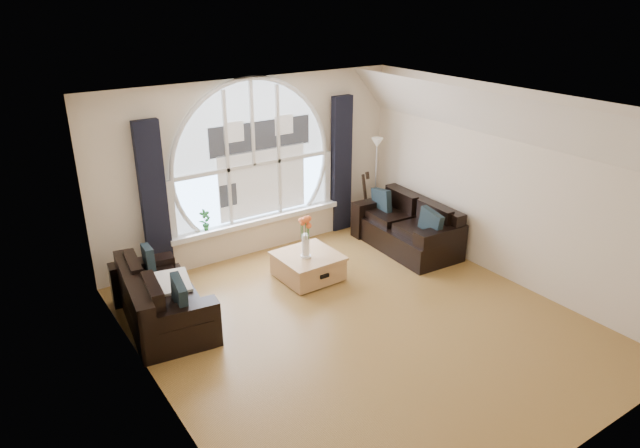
{
  "coord_description": "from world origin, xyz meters",
  "views": [
    {
      "loc": [
        -3.83,
        -4.77,
        3.9
      ],
      "look_at": [
        0.0,
        0.9,
        1.05
      ],
      "focal_mm": 32.02,
      "sensor_mm": 36.0,
      "label": 1
    }
  ],
  "objects": [
    {
      "name": "wall_back",
      "position": [
        0.0,
        2.75,
        1.35
      ],
      "size": [
        5.0,
        0.01,
        2.7
      ],
      "primitive_type": "cube",
      "color": "beige",
      "rests_on": "ground"
    },
    {
      "name": "ceiling",
      "position": [
        0.0,
        0.0,
        2.7
      ],
      "size": [
        5.0,
        5.5,
        0.01
      ],
      "primitive_type": "cube",
      "color": "silver",
      "rests_on": "ground"
    },
    {
      "name": "coffee_chest",
      "position": [
        0.13,
        1.4,
        0.21
      ],
      "size": [
        0.85,
        0.85,
        0.41
      ],
      "primitive_type": "cube",
      "rotation": [
        0.0,
        0.0,
        0.02
      ],
      "color": "#B5834E",
      "rests_on": "ground"
    },
    {
      "name": "potted_plant",
      "position": [
        -0.87,
        2.65,
        0.71
      ],
      "size": [
        0.19,
        0.14,
        0.33
      ],
      "primitive_type": "imported",
      "rotation": [
        0.0,
        0.0,
        0.13
      ],
      "color": "#1E6023",
      "rests_on": "window_sill"
    },
    {
      "name": "neighbor_house",
      "position": [
        0.15,
        2.71,
        1.5
      ],
      "size": [
        1.7,
        0.02,
        1.5
      ],
      "primitive_type": "cube",
      "color": "silver",
      "rests_on": "wall_back"
    },
    {
      "name": "vase_flowers",
      "position": [
        0.07,
        1.36,
        0.76
      ],
      "size": [
        0.24,
        0.24,
        0.7
      ],
      "primitive_type": "cube",
      "color": "white",
      "rests_on": "coffee_chest"
    },
    {
      "name": "wall_front",
      "position": [
        0.0,
        -2.75,
        1.35
      ],
      "size": [
        5.0,
        0.01,
        2.7
      ],
      "primitive_type": "cube",
      "color": "beige",
      "rests_on": "ground"
    },
    {
      "name": "sofa_left",
      "position": [
        -2.01,
        1.42,
        0.4
      ],
      "size": [
        1.04,
        1.76,
        0.74
      ],
      "primitive_type": "cube",
      "rotation": [
        0.0,
        0.0,
        -0.13
      ],
      "color": "black",
      "rests_on": "ground"
    },
    {
      "name": "window_frame",
      "position": [
        0.0,
        2.69,
        1.62
      ],
      "size": [
        2.76,
        0.08,
        2.15
      ],
      "primitive_type": "cube",
      "color": "white",
      "rests_on": "wall_back"
    },
    {
      "name": "attic_slope",
      "position": [
        2.2,
        0.0,
        2.35
      ],
      "size": [
        0.92,
        5.5,
        0.72
      ],
      "primitive_type": "cube",
      "color": "silver",
      "rests_on": "ground"
    },
    {
      "name": "curtain_left",
      "position": [
        -1.6,
        2.63,
        1.15
      ],
      "size": [
        0.35,
        0.12,
        2.3
      ],
      "primitive_type": "cube",
      "color": "black",
      "rests_on": "ground"
    },
    {
      "name": "throw_blanket",
      "position": [
        -1.93,
        1.44,
        0.5
      ],
      "size": [
        0.65,
        0.65,
        0.1
      ],
      "primitive_type": "cube",
      "rotation": [
        0.0,
        0.0,
        -0.2
      ],
      "color": "silver",
      "rests_on": "sofa_left"
    },
    {
      "name": "floor_lamp",
      "position": [
        2.11,
        2.33,
        0.8
      ],
      "size": [
        0.24,
        0.24,
        1.6
      ],
      "primitive_type": "cube",
      "color": "#B2B2B2",
      "rests_on": "ground"
    },
    {
      "name": "wall_right",
      "position": [
        2.5,
        0.0,
        1.35
      ],
      "size": [
        0.01,
        5.5,
        2.7
      ],
      "primitive_type": "cube",
      "color": "beige",
      "rests_on": "ground"
    },
    {
      "name": "curtain_right",
      "position": [
        1.6,
        2.63,
        1.15
      ],
      "size": [
        0.35,
        0.12,
        2.3
      ],
      "primitive_type": "cube",
      "color": "black",
      "rests_on": "ground"
    },
    {
      "name": "wall_left",
      "position": [
        -2.5,
        0.0,
        1.35
      ],
      "size": [
        0.01,
        5.5,
        2.7
      ],
      "primitive_type": "cube",
      "color": "beige",
      "rests_on": "ground"
    },
    {
      "name": "window_sill",
      "position": [
        0.0,
        2.65,
        0.51
      ],
      "size": [
        2.9,
        0.22,
        0.08
      ],
      "primitive_type": "cube",
      "color": "white",
      "rests_on": "wall_back"
    },
    {
      "name": "sofa_right",
      "position": [
        1.99,
        1.39,
        0.4
      ],
      "size": [
        0.96,
        1.79,
        0.78
      ],
      "primitive_type": "cube",
      "rotation": [
        0.0,
        0.0,
        -0.05
      ],
      "color": "black",
      "rests_on": "ground"
    },
    {
      "name": "guitar",
      "position": [
        1.9,
        2.41,
        0.53
      ],
      "size": [
        0.37,
        0.26,
        1.06
      ],
      "primitive_type": "cube",
      "rotation": [
        0.0,
        0.0,
        0.04
      ],
      "color": "brown",
      "rests_on": "ground"
    },
    {
      "name": "ground",
      "position": [
        0.0,
        0.0,
        0.0
      ],
      "size": [
        5.0,
        5.5,
        0.01
      ],
      "primitive_type": "cube",
      "color": "brown",
      "rests_on": "ground"
    },
    {
      "name": "arched_window",
      "position": [
        0.0,
        2.72,
        1.62
      ],
      "size": [
        2.6,
        0.06,
        2.15
      ],
      "primitive_type": "cube",
      "color": "silver",
      "rests_on": "wall_back"
    }
  ]
}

